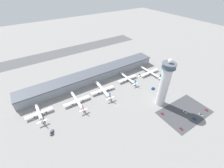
# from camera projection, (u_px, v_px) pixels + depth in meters

# --- Properties ---
(ground_plane) EXTENTS (1000.00, 1000.00, 0.00)m
(ground_plane) POSITION_uv_depth(u_px,v_px,m) (117.00, 105.00, 198.12)
(ground_plane) COLOR gray
(terminal_building) EXTENTS (227.76, 25.00, 14.39)m
(terminal_building) POSITION_uv_depth(u_px,v_px,m) (93.00, 76.00, 240.95)
(terminal_building) COLOR #9399A3
(terminal_building) RESTS_ON ground
(runway_strip) EXTENTS (341.64, 44.00, 0.01)m
(runway_strip) POSITION_uv_depth(u_px,v_px,m) (67.00, 52.00, 331.82)
(runway_strip) COLOR #515154
(runway_strip) RESTS_ON ground
(control_tower) EXTENTS (16.33, 16.33, 65.61)m
(control_tower) POSITION_uv_depth(u_px,v_px,m) (165.00, 83.00, 181.48)
(control_tower) COLOR silver
(control_tower) RESTS_ON ground
(parking_lot_surface) EXTENTS (64.00, 40.00, 0.01)m
(parking_lot_surface) POSITION_uv_depth(u_px,v_px,m) (185.00, 112.00, 187.51)
(parking_lot_surface) COLOR #424247
(parking_lot_surface) RESTS_ON ground
(airplane_gate_alpha) EXTENTS (31.98, 32.88, 12.75)m
(airplane_gate_alpha) POSITION_uv_depth(u_px,v_px,m) (39.00, 113.00, 180.75)
(airplane_gate_alpha) COLOR white
(airplane_gate_alpha) RESTS_ON ground
(airplane_gate_bravo) EXTENTS (36.10, 41.98, 12.31)m
(airplane_gate_bravo) POSITION_uv_depth(u_px,v_px,m) (77.00, 101.00, 198.00)
(airplane_gate_bravo) COLOR white
(airplane_gate_bravo) RESTS_ON ground
(airplane_gate_charlie) EXTENTS (36.08, 44.76, 14.00)m
(airplane_gate_charlie) POSITION_uv_depth(u_px,v_px,m) (103.00, 90.00, 216.58)
(airplane_gate_charlie) COLOR white
(airplane_gate_charlie) RESTS_ON ground
(airplane_gate_delta) EXTENTS (34.14, 38.31, 11.55)m
(airplane_gate_delta) POSITION_uv_depth(u_px,v_px,m) (128.00, 78.00, 240.37)
(airplane_gate_delta) COLOR silver
(airplane_gate_delta) RESTS_ON ground
(airplane_gate_echo) EXTENTS (38.91, 46.23, 11.45)m
(airplane_gate_echo) POSITION_uv_depth(u_px,v_px,m) (150.00, 72.00, 255.25)
(airplane_gate_echo) COLOR silver
(airplane_gate_echo) RESTS_ON ground
(service_truck_catering) EXTENTS (4.18, 7.03, 2.46)m
(service_truck_catering) POSITION_uv_depth(u_px,v_px,m) (164.00, 83.00, 235.57)
(service_truck_catering) COLOR black
(service_truck_catering) RESTS_ON ground
(service_truck_fuel) EXTENTS (6.47, 7.56, 2.45)m
(service_truck_fuel) POSITION_uv_depth(u_px,v_px,m) (139.00, 75.00, 254.01)
(service_truck_fuel) COLOR black
(service_truck_fuel) RESTS_ON ground
(service_truck_baggage) EXTENTS (6.29, 2.89, 3.13)m
(service_truck_baggage) POSITION_uv_depth(u_px,v_px,m) (153.00, 88.00, 224.23)
(service_truck_baggage) COLOR black
(service_truck_baggage) RESTS_ON ground
(service_truck_water) EXTENTS (5.29, 7.32, 3.14)m
(service_truck_water) POSITION_uv_depth(u_px,v_px,m) (52.00, 132.00, 162.59)
(service_truck_water) COLOR black
(service_truck_water) RESTS_ON ground
(car_black_suv) EXTENTS (1.88, 4.57, 1.46)m
(car_black_suv) POSITION_uv_depth(u_px,v_px,m) (185.00, 112.00, 187.04)
(car_black_suv) COLOR black
(car_black_suv) RESTS_ON ground
(car_green_van) EXTENTS (1.87, 4.11, 1.59)m
(car_green_van) POSITION_uv_depth(u_px,v_px,m) (206.00, 110.00, 189.84)
(car_green_van) COLOR black
(car_green_van) RESTS_ON ground
(car_blue_compact) EXTENTS (1.74, 4.74, 1.60)m
(car_blue_compact) POSITION_uv_depth(u_px,v_px,m) (201.00, 115.00, 183.59)
(car_blue_compact) COLOR black
(car_blue_compact) RESTS_ON ground
(car_maroon_suv) EXTENTS (1.73, 4.53, 1.50)m
(car_maroon_suv) POSITION_uv_depth(u_px,v_px,m) (194.00, 119.00, 178.40)
(car_maroon_suv) COLOR black
(car_maroon_suv) RESTS_ON ground
(car_yellow_taxi) EXTENTS (1.94, 4.33, 1.49)m
(car_yellow_taxi) POSITION_uv_depth(u_px,v_px,m) (181.00, 129.00, 167.13)
(car_yellow_taxi) COLOR black
(car_yellow_taxi) RESTS_ON ground
(car_navy_sedan) EXTENTS (2.01, 4.15, 1.50)m
(car_navy_sedan) POSITION_uv_depth(u_px,v_px,m) (162.00, 113.00, 185.17)
(car_navy_sedan) COLOR black
(car_navy_sedan) RESTS_ON ground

